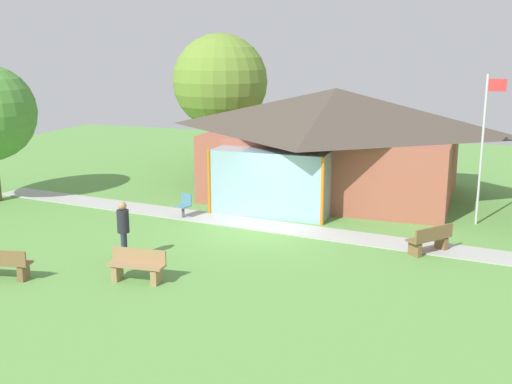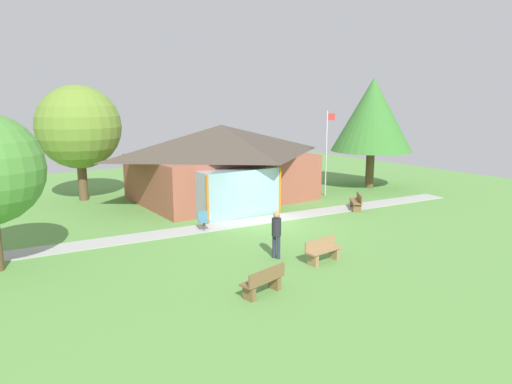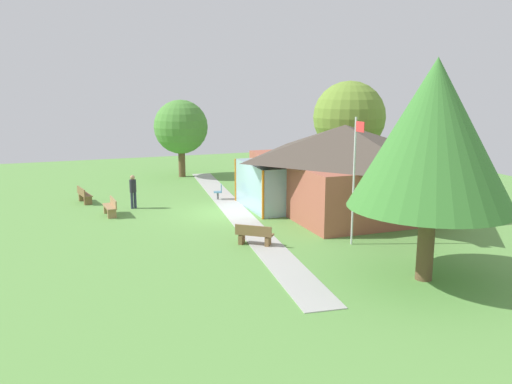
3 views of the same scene
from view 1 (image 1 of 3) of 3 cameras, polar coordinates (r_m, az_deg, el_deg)
ground_plane at (r=20.75m, az=0.64°, el=-3.64°), size 44.00×44.00×0.00m
pavilion at (r=25.68m, az=6.94°, el=4.65°), size 10.26×8.70×4.29m
footpath at (r=21.37m, az=1.26°, el=-3.09°), size 23.74×3.65×0.03m
flagpole at (r=22.36m, az=19.79°, el=4.19°), size 0.64×0.08×5.05m
bench_mid_right at (r=19.32m, az=15.39°, el=-4.18°), size 1.27×1.46×0.84m
bench_front_left at (r=17.88m, az=-21.88°, el=-6.10°), size 1.56×0.75×0.84m
bench_front_center at (r=16.78m, az=-10.65°, el=-6.59°), size 1.53×0.57×0.84m
patio_chair_west at (r=22.48m, az=-6.48°, el=-1.29°), size 0.53×0.53×0.86m
visitor_strolling_lawn at (r=18.16m, az=-11.85°, el=-3.05°), size 0.34×0.34×1.74m
tree_behind_pavilion_left at (r=31.67m, az=-3.24°, el=9.87°), size 4.67×4.67×6.52m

